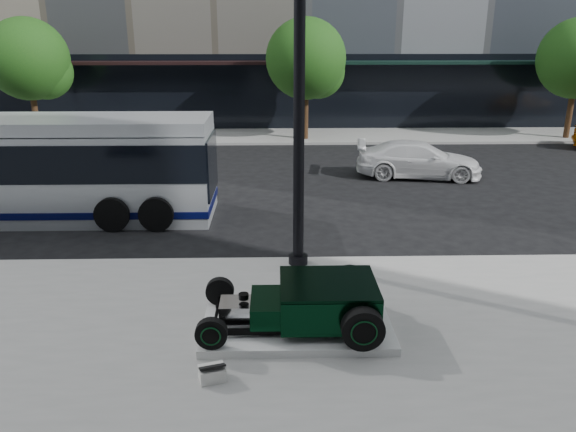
{
  "coord_description": "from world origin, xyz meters",
  "views": [
    {
      "loc": [
        -0.5,
        -14.38,
        5.34
      ],
      "look_at": [
        -0.21,
        -2.12,
        1.2
      ],
      "focal_mm": 35.0,
      "sensor_mm": 36.0,
      "label": 1
    }
  ],
  "objects_px": {
    "lamppost": "(299,101)",
    "transit_bus": "(3,168)",
    "hot_rod": "(316,302)",
    "white_sedan": "(418,160)"
  },
  "relations": [
    {
      "from": "hot_rod",
      "to": "white_sedan",
      "type": "xyz_separation_m",
      "value": [
        4.63,
        11.33,
        -0.03
      ]
    },
    {
      "from": "lamppost",
      "to": "transit_bus",
      "type": "height_order",
      "value": "lamppost"
    },
    {
      "from": "hot_rod",
      "to": "transit_bus",
      "type": "bearing_deg",
      "value": 140.75
    },
    {
      "from": "white_sedan",
      "to": "lamppost",
      "type": "bearing_deg",
      "value": 157.78
    },
    {
      "from": "transit_bus",
      "to": "lamppost",
      "type": "bearing_deg",
      "value": -25.17
    },
    {
      "from": "hot_rod",
      "to": "lamppost",
      "type": "relative_size",
      "value": 0.4
    },
    {
      "from": "transit_bus",
      "to": "white_sedan",
      "type": "height_order",
      "value": "transit_bus"
    },
    {
      "from": "transit_bus",
      "to": "white_sedan",
      "type": "bearing_deg",
      "value": 18.24
    },
    {
      "from": "hot_rod",
      "to": "lamppost",
      "type": "height_order",
      "value": "lamppost"
    },
    {
      "from": "lamppost",
      "to": "white_sedan",
      "type": "bearing_deg",
      "value": 59.8
    }
  ]
}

